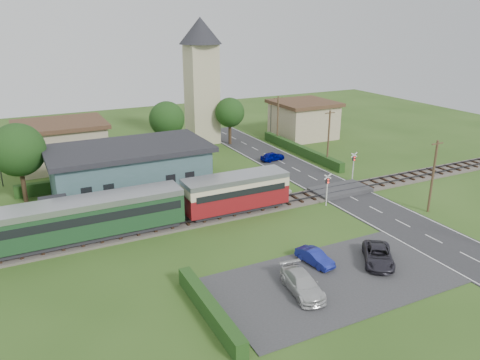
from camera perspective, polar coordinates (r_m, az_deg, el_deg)
name	(u,v)px	position (r m, az deg, el deg)	size (l,w,h in m)	color
ground	(268,216)	(43.95, 3.39, -4.36)	(120.00, 120.00, 0.00)	#2D4C19
railway_track	(257,207)	(45.50, 2.13, -3.34)	(76.00, 3.20, 0.49)	#4C443D
road	(352,198)	(49.36, 13.51, -2.13)	(6.00, 70.00, 0.05)	#28282B
car_park	(334,280)	(34.37, 11.36, -11.89)	(17.00, 9.00, 0.08)	#333335
crossing_deck	(340,190)	(50.72, 12.10, -1.19)	(6.20, 3.40, 0.45)	#333335
platform	(148,213)	(44.79, -11.21, -3.94)	(30.00, 3.00, 0.45)	gray
equipment_hut	(55,213)	(43.06, -21.62, -3.76)	(2.30, 2.30, 2.55)	#BEB18C
station_building	(130,171)	(49.22, -13.25, 1.13)	(16.00, 9.00, 5.30)	#476770
train	(44,225)	(39.89, -22.81, -5.08)	(43.20, 2.90, 3.40)	#232328
church_tower	(201,72)	(68.07, -4.74, 13.02)	(6.00, 6.00, 17.60)	#BEB18C
house_west	(61,144)	(61.80, -20.93, 4.14)	(10.80, 8.80, 5.50)	tan
house_east	(303,119)	(72.78, 7.74, 7.39)	(8.80, 8.80, 5.50)	tan
hedge_carpark	(210,309)	(29.91, -3.72, -15.44)	(0.80, 9.00, 1.20)	#193814
hedge_roadside	(300,150)	(63.70, 7.33, 3.66)	(0.80, 18.00, 1.20)	#193814
hedge_station	(122,177)	(54.04, -14.24, 0.40)	(22.00, 0.80, 1.30)	#193814
tree_a	(18,150)	(50.27, -25.45, 3.32)	(5.20, 5.20, 8.00)	#332316
tree_b	(167,119)	(61.89, -8.91, 7.33)	(4.60, 4.60, 7.34)	#332316
tree_c	(230,113)	(67.38, -1.25, 8.22)	(4.20, 4.20, 6.78)	#332316
utility_pole_b	(433,176)	(47.05, 22.45, 0.50)	(1.40, 0.22, 7.00)	#473321
utility_pole_c	(328,138)	(58.22, 10.74, 5.07)	(1.40, 0.22, 7.00)	#473321
utility_pole_d	(278,120)	(67.88, 4.62, 7.36)	(1.40, 0.22, 7.00)	#473321
crossing_signal_near	(327,185)	(46.19, 10.59, -0.61)	(0.84, 0.28, 3.28)	silver
crossing_signal_far	(354,162)	(54.06, 13.68, 2.11)	(0.84, 0.28, 3.28)	silver
streetlamp_east	(271,116)	(73.11, 3.80, 7.77)	(0.30, 0.30, 5.15)	#3F3F47
car_on_road	(273,156)	(60.37, 3.99, 2.90)	(1.32, 3.29, 1.12)	#010577
car_park_blue	(315,257)	(35.85, 9.11, -9.27)	(1.15, 3.29, 1.08)	navy
car_park_silver	(302,284)	(32.31, 7.60, -12.41)	(1.83, 4.50, 1.30)	silver
car_park_dark	(378,255)	(36.98, 16.50, -8.81)	(2.04, 4.42, 1.23)	#2A2832
pedestrian_near	(222,192)	(46.01, -2.15, -1.50)	(0.61, 0.40, 1.68)	gray
pedestrian_far	(92,213)	(42.93, -17.54, -3.88)	(0.90, 0.71, 1.86)	gray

